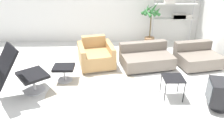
{
  "coord_description": "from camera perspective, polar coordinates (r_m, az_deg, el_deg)",
  "views": [
    {
      "loc": [
        -0.02,
        -4.14,
        2.56
      ],
      "look_at": [
        0.06,
        0.14,
        0.55
      ],
      "focal_mm": 35.0,
      "sensor_mm": 36.0,
      "label": 1
    }
  ],
  "objects": [
    {
      "name": "lounge_chair",
      "position": [
        4.61,
        -25.39,
        -0.88
      ],
      "size": [
        1.22,
        1.13,
        1.2
      ],
      "rotation": [
        0.0,
        0.0,
        -0.91
      ],
      "color": "#BCBCC1",
      "rests_on": "ground_plane"
    },
    {
      "name": "ground_plane",
      "position": [
        4.87,
        -0.64,
        -6.56
      ],
      "size": [
        12.0,
        12.0,
        0.0
      ],
      "primitive_type": "plane",
      "color": "silver"
    },
    {
      "name": "shelf_unit",
      "position": [
        7.35,
        16.47,
        12.41
      ],
      "size": [
        1.32,
        0.28,
        1.72
      ],
      "color": "#BCBCC1",
      "rests_on": "ground_plane"
    },
    {
      "name": "ottoman",
      "position": [
        5.12,
        -12.44,
        -2.04
      ],
      "size": [
        0.47,
        0.4,
        0.37
      ],
      "color": "#BCBCC1",
      "rests_on": "ground_plane"
    },
    {
      "name": "couch_second",
      "position": [
        6.15,
        21.3,
        1.05
      ],
      "size": [
        1.17,
        1.01,
        0.59
      ],
      "rotation": [
        0.0,
        0.0,
        3.34
      ],
      "color": "black",
      "rests_on": "ground_plane"
    },
    {
      "name": "potted_plant",
      "position": [
        7.09,
        10.01,
        9.26
      ],
      "size": [
        0.6,
        0.62,
        1.44
      ],
      "color": "brown",
      "rests_on": "ground_plane"
    },
    {
      "name": "couch_low",
      "position": [
        5.76,
        8.88,
        0.94
      ],
      "size": [
        1.42,
        1.06,
        0.59
      ],
      "rotation": [
        0.0,
        0.0,
        3.34
      ],
      "color": "black",
      "rests_on": "ground_plane"
    },
    {
      "name": "crt_television",
      "position": [
        4.54,
        26.73,
        -7.54
      ],
      "size": [
        0.55,
        0.56,
        0.57
      ],
      "rotation": [
        0.0,
        0.0,
        1.35
      ],
      "color": "black",
      "rests_on": "ground_plane"
    },
    {
      "name": "armchair_red",
      "position": [
        5.72,
        -4.22,
        1.58
      ],
      "size": [
        1.04,
        1.07,
        0.73
      ],
      "rotation": [
        0.0,
        0.0,
        3.36
      ],
      "color": "silver",
      "rests_on": "ground_plane"
    },
    {
      "name": "wall_back",
      "position": [
        7.26,
        -0.9,
        15.98
      ],
      "size": [
        12.0,
        0.09,
        2.8
      ],
      "color": "silver",
      "rests_on": "ground_plane"
    },
    {
      "name": "round_rug",
      "position": [
        4.65,
        -3.65,
        -8.26
      ],
      "size": [
        2.2,
        2.2,
        0.01
      ],
      "color": "#BCB29E",
      "rests_on": "ground_plane"
    },
    {
      "name": "side_table",
      "position": [
        4.5,
        15.66,
        -4.53
      ],
      "size": [
        0.41,
        0.41,
        0.45
      ],
      "color": "black",
      "rests_on": "ground_plane"
    }
  ]
}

